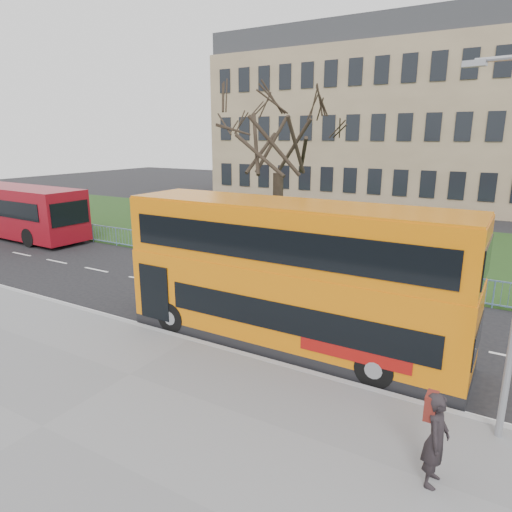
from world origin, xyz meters
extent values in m
plane|color=black|center=(0.00, 0.00, 0.00)|extent=(120.00, 120.00, 0.00)
cube|color=slate|center=(0.00, -6.75, 0.06)|extent=(80.00, 10.50, 0.12)
cube|color=gray|center=(0.00, -1.55, 0.07)|extent=(80.00, 0.20, 0.14)
cube|color=#1E3814|center=(0.00, 14.30, 0.04)|extent=(80.00, 15.40, 0.08)
cube|color=#836D53|center=(-5.00, 35.00, 7.00)|extent=(30.00, 15.00, 14.00)
cube|color=orange|center=(2.73, -0.07, 1.34)|extent=(10.48, 2.50, 1.95)
cube|color=orange|center=(2.73, -0.07, 2.48)|extent=(10.48, 2.50, 0.34)
cube|color=orange|center=(2.73, -0.07, 3.52)|extent=(10.42, 2.45, 1.75)
cube|color=black|center=(3.33, -1.33, 1.41)|extent=(8.08, 0.05, 0.85)
cube|color=black|center=(2.73, -1.31, 3.43)|extent=(9.64, 0.05, 0.95)
cylinder|color=black|center=(-1.01, -1.20, 0.52)|extent=(1.04, 0.28, 1.04)
cylinder|color=black|center=(5.77, -1.20, 0.52)|extent=(1.04, 0.28, 1.04)
cube|color=maroon|center=(-19.98, 5.19, 1.73)|extent=(12.38, 3.20, 3.02)
cylinder|color=black|center=(-16.11, 3.77, 0.56)|extent=(1.13, 0.33, 1.12)
imported|color=black|center=(7.71, -4.15, 1.03)|extent=(0.44, 0.66, 1.82)
cube|color=gray|center=(7.38, -1.82, 7.64)|extent=(0.44, 0.23, 0.11)
camera|label=1|loc=(8.51, -11.90, 6.32)|focal=32.00mm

